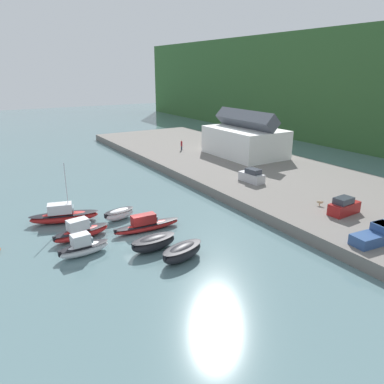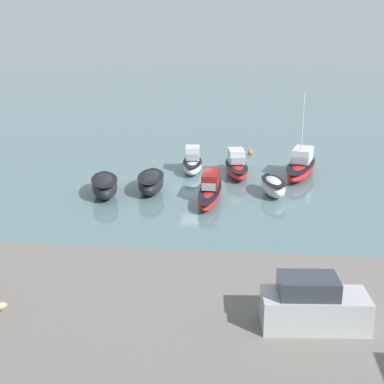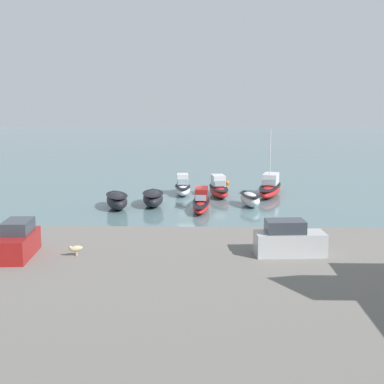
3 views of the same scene
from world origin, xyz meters
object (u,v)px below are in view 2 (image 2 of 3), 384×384
(moored_boat_5, at_px, (236,166))
(moored_boat_6, at_px, (192,163))
(moored_boat_4, at_px, (301,166))
(moored_boat_1, at_px, (210,190))
(moored_boat_2, at_px, (151,182))
(mooring_buoy_0, at_px, (250,152))
(moored_boat_0, at_px, (273,186))
(parked_car_2, at_px, (313,305))
(moored_boat_3, at_px, (105,186))

(moored_boat_5, height_order, moored_boat_6, moored_boat_6)
(moored_boat_4, bearing_deg, moored_boat_6, 12.73)
(moored_boat_1, xyz_separation_m, moored_boat_5, (-1.88, -7.21, 0.12))
(moored_boat_2, bearing_deg, moored_boat_6, -117.63)
(moored_boat_4, height_order, moored_boat_5, moored_boat_4)
(moored_boat_6, bearing_deg, moored_boat_2, 63.40)
(moored_boat_6, xyz_separation_m, mooring_buoy_0, (-5.40, -7.52, -0.59))
(moored_boat_2, relative_size, moored_boat_4, 0.62)
(moored_boat_0, relative_size, moored_boat_4, 0.52)
(moored_boat_0, distance_m, moored_boat_2, 9.90)
(moored_boat_6, height_order, mooring_buoy_0, moored_boat_6)
(parked_car_2, bearing_deg, mooring_buoy_0, 179.20)
(moored_boat_0, bearing_deg, moored_boat_4, -126.04)
(moored_boat_3, relative_size, parked_car_2, 1.26)
(moored_boat_2, xyz_separation_m, parked_car_2, (-10.42, 22.01, 1.53))
(moored_boat_3, relative_size, mooring_buoy_0, 10.21)
(moored_boat_4, relative_size, mooring_buoy_0, 16.14)
(parked_car_2, xyz_separation_m, mooring_buoy_0, (2.26, -36.19, -2.08))
(parked_car_2, distance_m, mooring_buoy_0, 36.33)
(moored_boat_0, xyz_separation_m, moored_boat_2, (9.90, 0.06, 0.07))
(moored_boat_2, xyz_separation_m, moored_boat_6, (-2.75, -6.67, 0.03))
(moored_boat_1, distance_m, mooring_buoy_0, 15.92)
(moored_boat_3, distance_m, parked_car_2, 24.81)
(mooring_buoy_0, bearing_deg, moored_boat_2, 60.11)
(moored_boat_6, bearing_deg, moored_boat_0, 133.08)
(moored_boat_3, distance_m, mooring_buoy_0, 19.53)
(moored_boat_0, height_order, moored_boat_3, moored_boat_3)
(moored_boat_5, bearing_deg, moored_boat_3, 26.88)
(moored_boat_3, relative_size, moored_boat_6, 1.01)
(moored_boat_3, relative_size, moored_boat_4, 0.63)
(moored_boat_4, xyz_separation_m, moored_boat_5, (5.85, 0.51, -0.05))
(moored_boat_1, height_order, moored_boat_5, moored_boat_5)
(moored_boat_4, relative_size, moored_boat_6, 1.59)
(moored_boat_3, xyz_separation_m, moored_boat_4, (-16.15, -7.81, 0.05))
(moored_boat_0, xyz_separation_m, moored_boat_4, (-2.79, -6.25, 0.15))
(moored_boat_5, xyz_separation_m, mooring_buoy_0, (-1.32, -8.38, -0.58))
(moored_boat_1, height_order, moored_boat_4, moored_boat_4)
(moored_boat_1, xyz_separation_m, moored_boat_2, (4.96, -1.40, 0.09))
(moored_boat_4, distance_m, mooring_buoy_0, 9.11)
(moored_boat_5, relative_size, mooring_buoy_0, 12.69)
(moored_boat_1, bearing_deg, moored_boat_0, -161.33)
(moored_boat_1, xyz_separation_m, mooring_buoy_0, (-3.20, -15.59, -0.47))
(moored_boat_2, relative_size, moored_boat_6, 0.98)
(moored_boat_1, bearing_deg, moored_boat_6, -72.60)
(moored_boat_5, relative_size, parked_car_2, 1.56)
(moored_boat_6, height_order, parked_car_2, parked_car_2)
(moored_boat_0, xyz_separation_m, moored_boat_5, (3.06, -5.74, 0.10))
(moored_boat_1, height_order, parked_car_2, parked_car_2)
(moored_boat_4, xyz_separation_m, parked_car_2, (2.27, 28.32, 1.45))
(moored_boat_1, relative_size, parked_car_2, 1.93)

